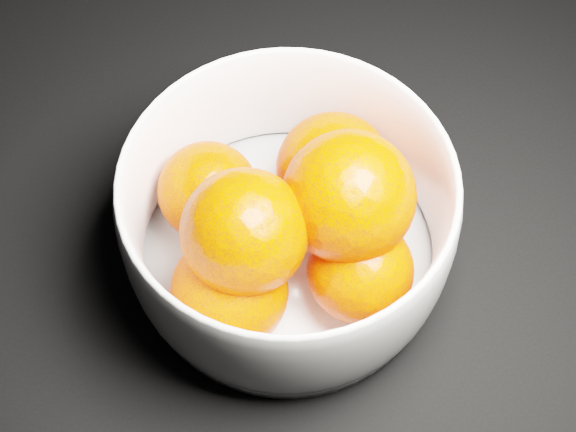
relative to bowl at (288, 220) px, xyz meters
name	(u,v)px	position (x,y,z in m)	size (l,w,h in m)	color
ground	(150,248)	(-0.09, 0.04, -0.05)	(3.00, 3.00, 0.00)	black
bowl	(288,220)	(0.00, 0.00, 0.00)	(0.22, 0.22, 0.11)	white
orange_pile	(293,220)	(0.00, -0.01, 0.01)	(0.17, 0.16, 0.12)	#F63900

